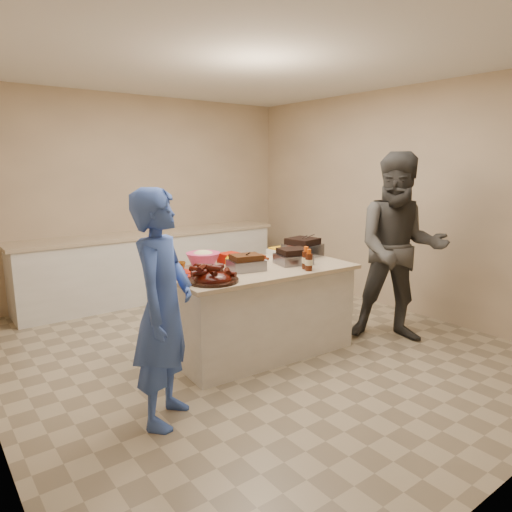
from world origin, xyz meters
TOP-DOWN VIEW (x-y plane):
  - room at (0.00, 0.00)m, footprint 4.50×5.00m
  - back_counter at (0.00, 2.20)m, footprint 3.60×0.64m
  - island at (0.03, -0.14)m, footprint 1.82×1.03m
  - rib_platter at (-0.61, -0.34)m, footprint 0.46×0.46m
  - pulled_pork_tray at (-0.15, -0.17)m, footprint 0.35×0.30m
  - brisket_tray at (0.38, -0.23)m, footprint 0.37×0.33m
  - roasting_pan at (0.72, 0.00)m, footprint 0.39×0.39m
  - coleslaw_bowl at (-0.37, 0.21)m, footprint 0.34×0.34m
  - sausage_plate at (0.19, 0.13)m, footprint 0.30×0.30m
  - mac_cheese_dish at (0.62, 0.19)m, footprint 0.33×0.25m
  - bbq_bottle_a at (0.30, -0.53)m, footprint 0.07×0.07m
  - bbq_bottle_b at (0.33, -0.46)m, footprint 0.07×0.07m
  - mustard_bottle at (-0.21, 0.05)m, footprint 0.04×0.04m
  - sauce_bowl at (-0.08, 0.09)m, footprint 0.15×0.05m
  - plate_stack_large at (-0.75, 0.04)m, footprint 0.28×0.28m
  - plate_stack_small at (-0.76, -0.08)m, footprint 0.18×0.18m
  - plastic_cup at (-0.66, 0.14)m, footprint 0.10×0.10m
  - basket_stack at (-0.08, 0.22)m, footprint 0.20×0.16m
  - guest_blue at (-1.24, -0.71)m, footprint 1.57×1.61m
  - guest_gray at (1.34, -0.75)m, footprint 2.03×2.00m

SIDE VIEW (x-z plane):
  - room at x=0.00m, z-range -1.35..1.35m
  - island at x=0.03m, z-range -0.42..0.42m
  - guest_blue at x=-1.24m, z-range -0.20..0.20m
  - guest_gray at x=1.34m, z-range -0.36..0.36m
  - back_counter at x=0.00m, z-range 0.00..0.90m
  - rib_platter at x=-0.61m, z-range 0.75..0.92m
  - pulled_pork_tray at x=-0.15m, z-range 0.79..0.88m
  - brisket_tray at x=0.38m, z-range 0.79..0.88m
  - roasting_pan at x=0.72m, z-range 0.77..0.90m
  - coleslaw_bowl at x=-0.37m, z-range 0.73..0.95m
  - sausage_plate at x=0.19m, z-range 0.81..0.86m
  - mac_cheese_dish at x=0.62m, z-range 0.80..0.88m
  - bbq_bottle_a at x=0.30m, z-range 0.74..0.94m
  - bbq_bottle_b at x=0.33m, z-range 0.73..0.94m
  - mustard_bottle at x=-0.21m, z-range 0.78..0.89m
  - sauce_bowl at x=-0.08m, z-range 0.76..0.91m
  - plate_stack_large at x=-0.75m, z-range 0.82..0.85m
  - plate_stack_small at x=-0.76m, z-range 0.83..0.85m
  - plastic_cup at x=-0.66m, z-range 0.79..0.89m
  - basket_stack at x=-0.08m, z-range 0.79..0.88m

